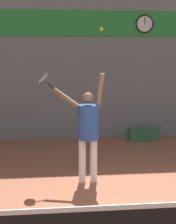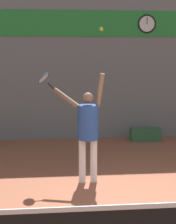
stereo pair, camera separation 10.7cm
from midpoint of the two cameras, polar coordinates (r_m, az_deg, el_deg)
ground_plane at (r=6.18m, az=8.68°, el=-14.87°), size 18.00×18.00×0.00m
back_wall at (r=11.44m, az=1.32°, el=8.73°), size 18.00×0.10×5.00m
sponsor_banner at (r=11.41m, az=1.37°, el=12.34°), size 5.79×0.02×0.71m
scoreboard_clock at (r=11.66m, az=8.55°, el=12.16°), size 0.52×0.05×0.52m
tennis_player at (r=7.53m, az=0.36°, el=-2.05°), size 0.96×0.59×2.05m
tennis_racket at (r=7.81m, az=-5.80°, el=4.67°), size 0.38×0.35×0.34m
tennis_ball at (r=7.38m, az=2.32°, el=11.56°), size 0.07×0.07×0.07m
equipment_bag at (r=11.38m, az=8.32°, el=-3.15°), size 0.82×0.33×0.34m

